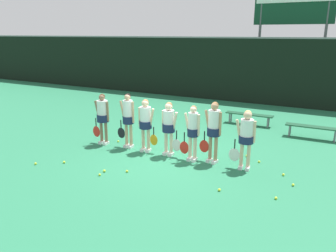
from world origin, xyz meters
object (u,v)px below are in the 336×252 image
Objects in this scene: tennis_ball_1 at (36,164)px; tennis_ball_4 at (104,171)px; player_4 at (193,129)px; tennis_ball_2 at (259,162)px; player_1 at (128,116)px; player_6 at (246,135)px; tennis_ball_0 at (283,175)px; tennis_ball_9 at (219,190)px; player_0 at (103,115)px; tennis_ball_3 at (64,162)px; player_3 at (169,124)px; player_5 at (214,127)px; tennis_ball_5 at (118,141)px; tennis_ball_8 at (293,185)px; tennis_ball_6 at (276,198)px; tennis_ball_7 at (100,175)px; bench_far at (249,115)px; tennis_ball_11 at (247,156)px; player_2 at (146,121)px; scoreboard at (293,20)px; bench_courtside at (312,128)px; tennis_ball_10 at (127,171)px.

tennis_ball_1 is 0.96× the size of tennis_ball_4.
player_4 reaches higher than tennis_ball_2.
player_1 is 3.88m from player_6.
player_1 is 5.05m from tennis_ball_0.
player_6 is at bearing 84.26° from tennis_ball_9.
player_0 reaches higher than tennis_ball_3.
player_3 is 0.93× the size of player_5.
player_5 is (1.41, 0.07, 0.08)m from player_3.
tennis_ball_8 is (5.88, -0.73, 0.00)m from tennis_ball_5.
tennis_ball_3 is 1.06× the size of tennis_ball_6.
tennis_ball_1 is 0.98× the size of tennis_ball_3.
tennis_ball_8 is at bearing 17.94° from tennis_ball_4.
tennis_ball_5 is 2.79m from tennis_ball_7.
player_1 is (-2.81, -4.65, 0.68)m from bench_far.
tennis_ball_11 is at bearing 33.20° from tennis_ball_3.
player_0 is at bearing 76.56° from tennis_ball_1.
player_2 is 1.63m from player_4.
tennis_ball_7 is (-2.76, -12.62, -4.26)m from scoreboard.
tennis_ball_0 is 1.02× the size of tennis_ball_2.
tennis_ball_11 is (-1.59, -2.89, -0.36)m from bench_courtside.
tennis_ball_8 is (6.22, -0.38, -1.00)m from player_0.
player_3 is 23.81× the size of tennis_ball_3.
player_5 is at bearing 13.58° from player_4.
tennis_ball_8 is at bearing 16.79° from tennis_ball_10.
tennis_ball_1 is (-4.35, -7.17, -0.36)m from bench_far.
bench_courtside is 25.60× the size of tennis_ball_4.
player_0 is 2.63m from tennis_ball_4.
player_4 is 25.41× the size of tennis_ball_8.
player_2 is at bearing -161.21° from tennis_ball_11.
player_5 is at bearing 41.00° from tennis_ball_4.
tennis_ball_0 is 1.06× the size of tennis_ball_7.
tennis_ball_9 is at bearing 9.92° from tennis_ball_1.
player_6 is at bearing -79.60° from tennis_ball_11.
player_0 is at bearing 179.82° from player_4.
tennis_ball_1 is at bearing -170.14° from tennis_ball_6.
player_5 is at bearing 44.83° from tennis_ball_7.
tennis_ball_6 is 0.94× the size of tennis_ball_9.
tennis_ball_4 is at bearing -109.12° from bench_far.
player_4 is 4.67m from tennis_ball_1.
bench_courtside is at bearing 50.99° from tennis_ball_4.
player_6 reaches higher than bench_far.
player_5 is at bearing 170.78° from player_6.
tennis_ball_8 is (0.25, 0.90, -0.00)m from tennis_ball_6.
tennis_ball_8 is at bearing -58.67° from tennis_ball_0.
scoreboard is at bearing 105.73° from bench_courtside.
tennis_ball_0 is at bearing 2.48° from player_4.
player_0 is at bearing -168.69° from player_5.
tennis_ball_0 is 4.84m from tennis_ball_4.
bench_courtside is 8.56m from tennis_ball_3.
player_0 is 1.03× the size of player_3.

